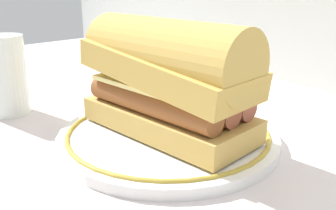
# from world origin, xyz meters

# --- Properties ---
(ground_plane) EXTENTS (1.50, 1.50, 0.00)m
(ground_plane) POSITION_xyz_m (0.00, 0.00, 0.00)
(ground_plane) COLOR beige
(plate) EXTENTS (0.26, 0.26, 0.01)m
(plate) POSITION_xyz_m (0.01, 0.01, 0.01)
(plate) COLOR white
(plate) RESTS_ON ground_plane
(sausage_sandwich) EXTENTS (0.21, 0.10, 0.13)m
(sausage_sandwich) POSITION_xyz_m (0.01, 0.01, 0.08)
(sausage_sandwich) COLOR tan
(sausage_sandwich) RESTS_ON plate
(drinking_glass) EXTENTS (0.06, 0.06, 0.11)m
(drinking_glass) POSITION_xyz_m (-0.21, -0.09, 0.05)
(drinking_glass) COLOR silver
(drinking_glass) RESTS_ON ground_plane
(salt_shaker) EXTENTS (0.03, 0.03, 0.07)m
(salt_shaker) POSITION_xyz_m (-0.22, 0.12, 0.04)
(salt_shaker) COLOR white
(salt_shaker) RESTS_ON ground_plane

